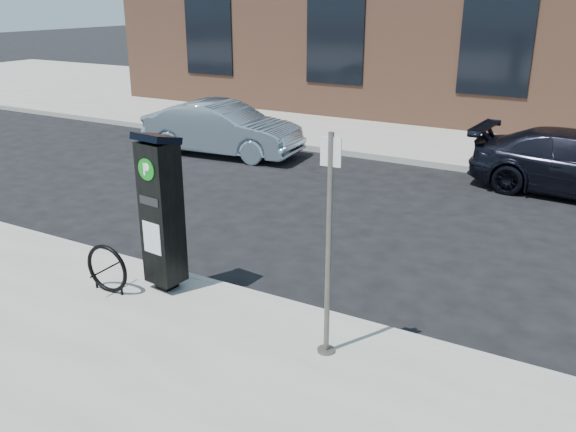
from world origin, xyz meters
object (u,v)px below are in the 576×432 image
Objects in this scene: parking_kiosk at (162,211)px; car_silver at (222,129)px; sign_pole at (328,250)px; bike_rack at (107,269)px.

parking_kiosk reaches higher than car_silver.
parking_kiosk is 0.87× the size of sign_pole.
sign_pole reaches higher than car_silver.
bike_rack is at bearing -161.03° from car_silver.
bike_rack is 8.27m from car_silver.
bike_rack is at bearing 178.56° from sign_pole.
parking_kiosk is at bearing 168.49° from sign_pole.
parking_kiosk is 8.13m from car_silver.
parking_kiosk is at bearing 37.11° from bike_rack.
car_silver reaches higher than bike_rack.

